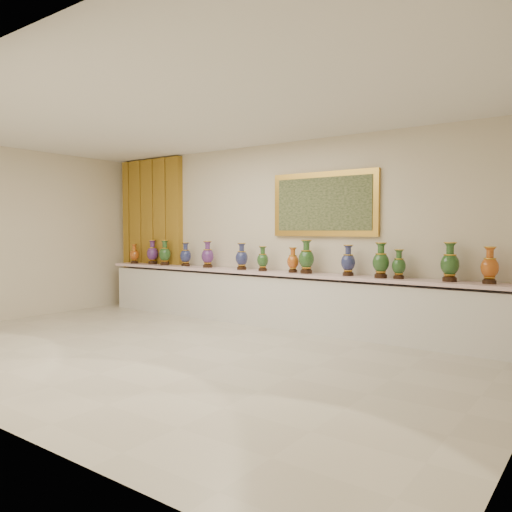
% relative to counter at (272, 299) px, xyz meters
% --- Properties ---
extents(ground, '(8.00, 8.00, 0.00)m').
position_rel_counter_xyz_m(ground, '(0.00, -2.27, -0.44)').
color(ground, beige).
rests_on(ground, ground).
extents(room, '(8.00, 8.00, 8.00)m').
position_rel_counter_xyz_m(room, '(-2.41, 0.17, 1.14)').
color(room, beige).
rests_on(room, ground).
extents(counter, '(7.28, 0.48, 0.90)m').
position_rel_counter_xyz_m(counter, '(0.00, 0.00, 0.00)').
color(counter, white).
rests_on(counter, ground).
extents(vase_0, '(0.24, 0.24, 0.39)m').
position_rel_counter_xyz_m(vase_0, '(-3.30, -0.06, 0.64)').
color(vase_0, '#321C0E').
rests_on(vase_0, counter).
extents(vase_1, '(0.24, 0.24, 0.47)m').
position_rel_counter_xyz_m(vase_1, '(-2.86, 0.02, 0.68)').
color(vase_1, '#321C0E').
rests_on(vase_1, counter).
extents(vase_2, '(0.27, 0.27, 0.48)m').
position_rel_counter_xyz_m(vase_2, '(-2.44, -0.05, 0.68)').
color(vase_2, '#321C0E').
rests_on(vase_2, counter).
extents(vase_3, '(0.24, 0.24, 0.44)m').
position_rel_counter_xyz_m(vase_3, '(-1.91, -0.03, 0.66)').
color(vase_3, '#321C0E').
rests_on(vase_3, counter).
extents(vase_4, '(0.26, 0.26, 0.47)m').
position_rel_counter_xyz_m(vase_4, '(-1.37, -0.02, 0.68)').
color(vase_4, '#321C0E').
rests_on(vase_4, counter).
extents(vase_5, '(0.26, 0.26, 0.45)m').
position_rel_counter_xyz_m(vase_5, '(-0.59, -0.04, 0.67)').
color(vase_5, '#321C0E').
rests_on(vase_5, counter).
extents(vase_6, '(0.24, 0.24, 0.40)m').
position_rel_counter_xyz_m(vase_6, '(-0.15, -0.04, 0.64)').
color(vase_6, '#321C0E').
rests_on(vase_6, counter).
extents(vase_7, '(0.19, 0.19, 0.40)m').
position_rel_counter_xyz_m(vase_7, '(0.42, -0.02, 0.64)').
color(vase_7, '#321C0E').
rests_on(vase_7, counter).
extents(vase_8, '(0.27, 0.27, 0.52)m').
position_rel_counter_xyz_m(vase_8, '(0.67, -0.04, 0.70)').
color(vase_8, '#321C0E').
rests_on(vase_8, counter).
extents(vase_9, '(0.22, 0.22, 0.45)m').
position_rel_counter_xyz_m(vase_9, '(1.36, -0.01, 0.67)').
color(vase_9, '#321C0E').
rests_on(vase_9, counter).
extents(vase_10, '(0.28, 0.28, 0.50)m').
position_rel_counter_xyz_m(vase_10, '(1.88, -0.05, 0.69)').
color(vase_10, '#321C0E').
rests_on(vase_10, counter).
extents(vase_11, '(0.21, 0.21, 0.41)m').
position_rel_counter_xyz_m(vase_11, '(2.13, -0.02, 0.65)').
color(vase_11, '#321C0E').
rests_on(vase_11, counter).
extents(vase_12, '(0.30, 0.30, 0.51)m').
position_rel_counter_xyz_m(vase_12, '(2.79, 0.02, 0.69)').
color(vase_12, '#321C0E').
rests_on(vase_12, counter).
extents(vase_13, '(0.22, 0.22, 0.47)m').
position_rel_counter_xyz_m(vase_13, '(3.27, 0.02, 0.67)').
color(vase_13, '#321C0E').
rests_on(vase_13, counter).
extents(label_card, '(0.10, 0.06, 0.00)m').
position_rel_counter_xyz_m(label_card, '(-1.85, -0.14, 0.47)').
color(label_card, white).
rests_on(label_card, counter).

